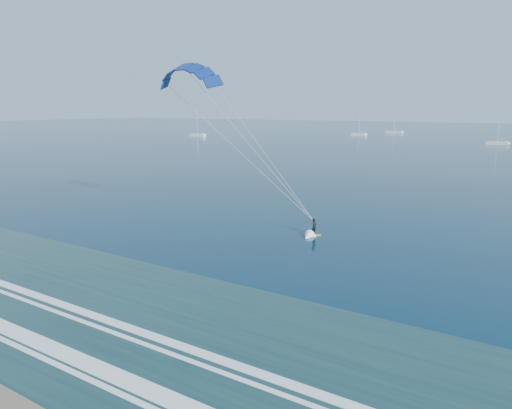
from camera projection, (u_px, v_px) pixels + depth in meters
The scene contains 5 objects.
kitesurfer_rig at pixel (247, 143), 48.19m from camera, with size 19.24×7.22×19.14m.
sailboat_0 at pixel (197, 135), 217.59m from camera, with size 8.62×2.40×11.73m.
sailboat_1 at pixel (359, 134), 223.09m from camera, with size 7.52×2.40×10.49m.
sailboat_2 at pixel (394, 132), 244.75m from camera, with size 9.23×2.40×12.38m.
sailboat_3 at pixel (497, 143), 168.35m from camera, with size 7.37×2.40×10.41m.
Camera 1 is at (27.10, -8.48, 13.37)m, focal length 32.00 mm.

